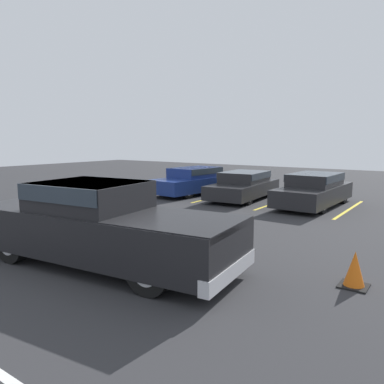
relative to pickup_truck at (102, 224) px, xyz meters
name	(u,v)px	position (x,y,z in m)	size (l,w,h in m)	color
ground_plane	(83,259)	(-0.64, -0.03, -0.88)	(60.00, 60.00, 0.00)	#2D2D30
stall_stripe_a	(171,191)	(-5.90, 9.80, -0.88)	(0.12, 4.60, 0.01)	yellow
stall_stripe_b	(219,196)	(-3.00, 9.80, -0.88)	(0.12, 4.60, 0.01)	yellow
stall_stripe_c	(278,202)	(-0.09, 9.80, -0.88)	(0.12, 4.60, 0.01)	yellow
stall_stripe_d	(349,209)	(2.81, 9.80, -0.88)	(0.12, 4.60, 0.01)	yellow
pickup_truck	(102,224)	(0.00, 0.00, 0.00)	(6.23, 2.64, 1.76)	black
parked_sedan_a	(194,180)	(-4.44, 9.80, -0.19)	(2.20, 4.87, 1.30)	navy
parked_sedan_b	(244,184)	(-1.69, 9.74, -0.23)	(2.10, 4.64, 1.23)	#232326
parked_sedan_c	(314,189)	(1.46, 9.72, -0.19)	(1.92, 4.78, 1.31)	#232326
traffic_cone	(355,270)	(4.65, 1.79, -0.58)	(0.50, 0.50, 0.66)	black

